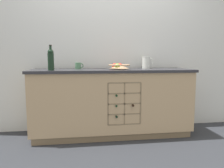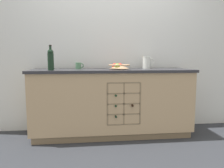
% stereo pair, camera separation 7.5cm
% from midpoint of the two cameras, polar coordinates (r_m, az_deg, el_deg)
% --- Properties ---
extents(ground_plane, '(14.00, 14.00, 0.00)m').
position_cam_midpoint_polar(ground_plane, '(3.16, 0.70, -13.03)').
color(ground_plane, '#2D3035').
extents(back_wall, '(4.54, 0.06, 2.55)m').
position_cam_midpoint_polar(back_wall, '(3.33, -0.08, 10.33)').
color(back_wall, silver).
rests_on(back_wall, ground_plane).
extents(kitchen_island, '(2.18, 0.63, 0.92)m').
position_cam_midpoint_polar(kitchen_island, '(3.03, 0.74, -4.71)').
color(kitchen_island, '#8B7354').
rests_on(kitchen_island, ground_plane).
extents(fruit_bowl, '(0.29, 0.29, 0.08)m').
position_cam_midpoint_polar(fruit_bowl, '(2.98, 2.53, 4.69)').
color(fruit_bowl, tan).
rests_on(fruit_bowl, kitchen_island).
extents(white_pitcher, '(0.17, 0.11, 0.17)m').
position_cam_midpoint_polar(white_pitcher, '(3.23, 9.74, 5.62)').
color(white_pitcher, silver).
rests_on(white_pitcher, kitchen_island).
extents(ceramic_mug, '(0.11, 0.08, 0.09)m').
position_cam_midpoint_polar(ceramic_mug, '(3.09, -8.03, 4.75)').
color(ceramic_mug, '#4C7A56').
rests_on(ceramic_mug, kitchen_island).
extents(standing_wine_bottle, '(0.08, 0.08, 0.31)m').
position_cam_midpoint_polar(standing_wine_bottle, '(2.80, -14.99, 6.32)').
color(standing_wine_bottle, black).
rests_on(standing_wine_bottle, kitchen_island).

